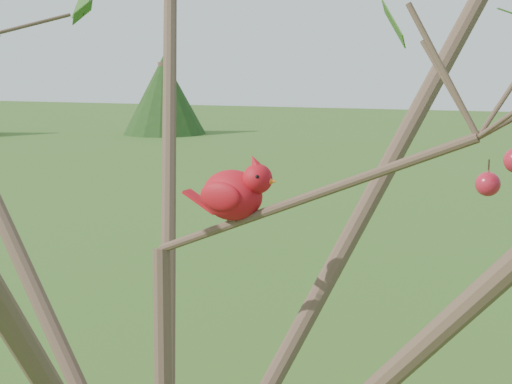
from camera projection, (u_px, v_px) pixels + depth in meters
crabapple_tree at (161, 175)px, 1.25m from camera, size 2.35×2.05×2.95m
cardinal at (235, 193)px, 1.33m from camera, size 0.20×0.11×0.14m
distant_trees at (465, 97)px, 22.86m from camera, size 36.80×14.72×3.09m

